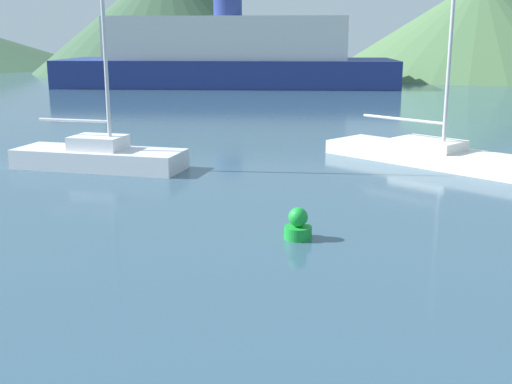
{
  "coord_description": "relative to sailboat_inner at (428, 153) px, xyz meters",
  "views": [
    {
      "loc": [
        2.5,
        2.01,
        4.17
      ],
      "look_at": [
        0.61,
        14.0,
        1.2
      ],
      "focal_mm": 45.0,
      "sensor_mm": 36.0,
      "label": 1
    }
  ],
  "objects": [
    {
      "name": "sailboat_inner",
      "position": [
        0.0,
        0.0,
        0.0
      ],
      "size": [
        6.98,
        6.0,
        6.58
      ],
      "rotation": [
        0.0,
        0.0,
        -0.65
      ],
      "color": "white",
      "rests_on": "ground_plane"
    },
    {
      "name": "hill_east",
      "position": [
        10.02,
        51.22,
        4.7
      ],
      "size": [
        32.18,
        32.18,
        10.05
      ],
      "color": "#476B42",
      "rests_on": "ground_plane"
    },
    {
      "name": "ferry_distant",
      "position": [
        -13.32,
        32.27,
        2.17
      ],
      "size": [
        28.46,
        12.1,
        7.25
      ],
      "rotation": [
        0.0,
        0.0,
        0.1
      ],
      "color": "navy",
      "rests_on": "ground_plane"
    },
    {
      "name": "buoy_marker",
      "position": [
        -3.55,
        -8.94,
        -0.05
      ],
      "size": [
        0.59,
        0.59,
        0.68
      ],
      "color": "green",
      "rests_on": "ground_plane"
    },
    {
      "name": "hill_central",
      "position": [
        -24.51,
        52.31,
        5.95
      ],
      "size": [
        30.69,
        30.69,
        12.56
      ],
      "color": "#38563D",
      "rests_on": "ground_plane"
    },
    {
      "name": "sailboat_middle",
      "position": [
        -10.54,
        -2.61,
        0.12
      ],
      "size": [
        5.62,
        2.28,
        7.88
      ],
      "rotation": [
        0.0,
        0.0,
        -0.1
      ],
      "color": "silver",
      "rests_on": "ground_plane"
    }
  ]
}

